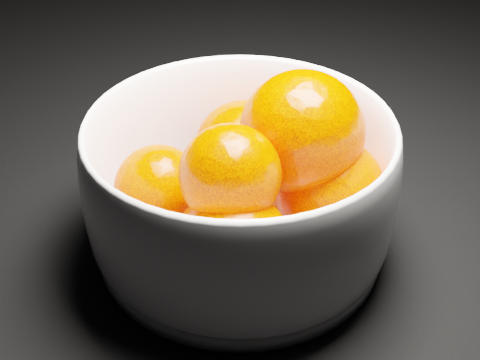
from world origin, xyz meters
TOP-DOWN VIEW (x-y plane):
  - ground at (0.00, 0.00)m, footprint 3.00×3.00m
  - bowl at (-0.25, -0.25)m, footprint 0.23×0.23m
  - orange_pile at (-0.24, -0.26)m, footprint 0.18×0.18m

SIDE VIEW (x-z plane):
  - ground at x=0.00m, z-range 0.00..0.00m
  - bowl at x=-0.25m, z-range 0.00..0.11m
  - orange_pile at x=-0.24m, z-range 0.00..0.13m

